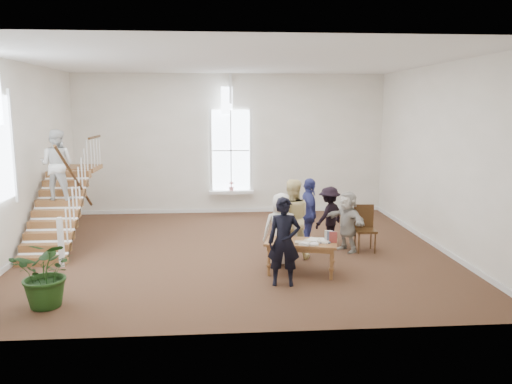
{
  "coord_description": "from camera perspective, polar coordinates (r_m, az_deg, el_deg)",
  "views": [
    {
      "loc": [
        -0.4,
        -11.75,
        3.48
      ],
      "look_at": [
        0.51,
        0.4,
        1.37
      ],
      "focal_mm": 35.0,
      "sensor_mm": 36.0,
      "label": 1
    }
  ],
  "objects": [
    {
      "name": "side_chair",
      "position": [
        12.4,
        12.3,
        -3.7
      ],
      "size": [
        0.5,
        0.5,
        1.12
      ],
      "rotation": [
        0.0,
        0.0,
        -0.04
      ],
      "color": "#351E0E",
      "rests_on": "ground"
    },
    {
      "name": "library_table",
      "position": [
        10.5,
        5.34,
        -6.08
      ],
      "size": [
        1.62,
        1.09,
        0.76
      ],
      "rotation": [
        0.0,
        0.0,
        -0.26
      ],
      "color": "brown",
      "rests_on": "ground"
    },
    {
      "name": "person_yellow",
      "position": [
        11.47,
        4.07,
        -3.09
      ],
      "size": [
        0.92,
        0.73,
        1.84
      ],
      "primitive_type": "imported",
      "rotation": [
        0.0,
        0.0,
        3.1
      ],
      "color": "#F9E29B",
      "rests_on": "ground"
    },
    {
      "name": "room_shell",
      "position": [
        16.44,
        -2.83,
        -0.99
      ],
      "size": [
        10.49,
        10.0,
        10.0
      ],
      "color": "beige",
      "rests_on": "ground"
    },
    {
      "name": "woman_cluster_a",
      "position": [
        12.2,
        6.08,
        -2.53
      ],
      "size": [
        0.44,
        1.04,
        1.76
      ],
      "primitive_type": "imported",
      "rotation": [
        0.0,
        0.0,
        1.56
      ],
      "color": "navy",
      "rests_on": "ground"
    },
    {
      "name": "elderly_woman",
      "position": [
        10.98,
        2.89,
        -4.28
      ],
      "size": [
        0.8,
        0.53,
        1.61
      ],
      "primitive_type": "imported",
      "rotation": [
        0.0,
        0.0,
        3.12
      ],
      "color": "silver",
      "rests_on": "ground"
    },
    {
      "name": "woman_cluster_c",
      "position": [
        12.23,
        10.39,
        -3.31
      ],
      "size": [
        1.01,
        1.41,
        1.47
      ],
      "primitive_type": "imported",
      "rotation": [
        0.0,
        0.0,
        5.19
      ],
      "color": "#BCB6A9",
      "rests_on": "ground"
    },
    {
      "name": "ground",
      "position": [
        12.26,
        -2.27,
        -6.68
      ],
      "size": [
        10.0,
        10.0,
        0.0
      ],
      "primitive_type": "plane",
      "color": "#472A1C",
      "rests_on": "ground"
    },
    {
      "name": "police_officer",
      "position": [
        9.75,
        3.22,
        -5.7
      ],
      "size": [
        0.68,
        0.49,
        1.75
      ],
      "primitive_type": "imported",
      "rotation": [
        0.0,
        0.0,
        -0.11
      ],
      "color": "black",
      "rests_on": "ground"
    },
    {
      "name": "floor_plant",
      "position": [
        9.5,
        -22.74,
        -8.51
      ],
      "size": [
        1.2,
        1.07,
        1.23
      ],
      "primitive_type": "imported",
      "rotation": [
        0.0,
        0.0,
        -0.1
      ],
      "color": "#193611",
      "rests_on": "ground"
    },
    {
      "name": "woman_cluster_b",
      "position": [
        12.78,
        8.36,
        -2.68
      ],
      "size": [
        1.08,
        1.04,
        1.48
      ],
      "primitive_type": "imported",
      "rotation": [
        0.0,
        0.0,
        3.86
      ],
      "color": "black",
      "rests_on": "ground"
    },
    {
      "name": "staircase",
      "position": [
        13.24,
        -21.58,
        1.05
      ],
      "size": [
        1.1,
        4.1,
        2.92
      ],
      "color": "brown",
      "rests_on": "ground"
    }
  ]
}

